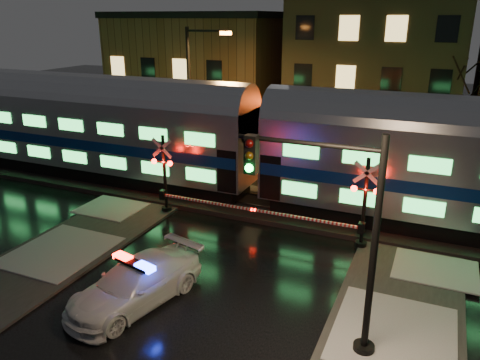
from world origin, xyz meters
name	(u,v)px	position (x,y,z in m)	size (l,w,h in m)	color
ground	(237,252)	(0.00, 0.00, 0.00)	(120.00, 120.00, 0.00)	black
ballast	(277,207)	(0.00, 5.00, 0.12)	(90.00, 4.20, 0.24)	black
building_left	(203,72)	(-13.00, 22.00, 4.50)	(14.00, 10.00, 9.00)	brown
building_mid	(379,63)	(2.00, 22.50, 5.75)	(12.00, 11.00, 11.50)	brown
train	(260,141)	(-0.97, 5.00, 3.38)	(51.00, 3.12, 5.92)	black
police_car	(135,283)	(-1.64, -4.60, 0.74)	(3.20, 5.36, 1.62)	white
crossing_signal_right	(354,212)	(4.21, 2.30, 1.61)	(5.52, 0.64, 3.91)	black
crossing_signal_left	(170,183)	(-4.47, 2.30, 1.60)	(5.49, 0.64, 3.89)	black
traffic_light	(336,240)	(4.78, -4.18, 3.42)	(4.16, 0.73, 6.43)	black
streetlight	(193,91)	(-6.80, 9.00, 4.94)	(2.87, 0.30, 8.57)	black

